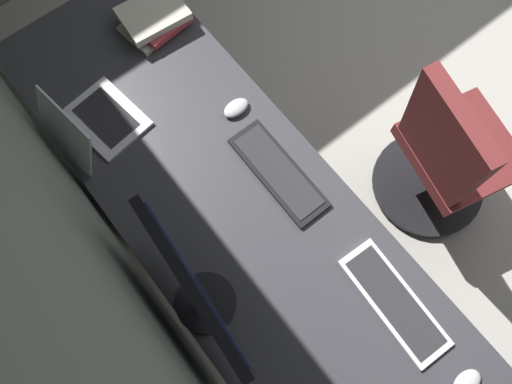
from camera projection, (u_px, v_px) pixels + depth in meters
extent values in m
plane|color=#B2ADA3|center=(495.00, 58.00, 2.72)|extent=(5.29, 5.29, 0.00)
cube|color=slate|center=(70.00, 259.00, 1.04)|extent=(4.73, 0.10, 2.60)
cube|color=#38383D|center=(245.00, 222.00, 1.67)|extent=(2.37, 0.73, 0.03)
cylinder|color=silver|center=(156.00, 31.00, 2.36)|extent=(0.05, 0.05, 0.70)
cylinder|color=silver|center=(48.00, 99.00, 2.24)|extent=(0.05, 0.05, 0.70)
cube|color=#38383D|center=(185.00, 178.00, 2.11)|extent=(0.40, 0.50, 0.69)
cube|color=silver|center=(231.00, 145.00, 2.16)|extent=(0.37, 0.01, 0.61)
cylinder|color=black|center=(206.00, 303.00, 1.56)|extent=(0.20, 0.20, 0.01)
cylinder|color=black|center=(204.00, 301.00, 1.51)|extent=(0.04, 0.04, 0.10)
cube|color=black|center=(196.00, 293.00, 1.30)|extent=(0.53, 0.07, 0.34)
cube|color=#19234C|center=(201.00, 288.00, 1.30)|extent=(0.49, 0.04, 0.30)
cube|color=silver|center=(107.00, 118.00, 1.77)|extent=(0.31, 0.25, 0.01)
cube|color=#262628|center=(106.00, 117.00, 1.77)|extent=(0.24, 0.17, 0.00)
cube|color=silver|center=(65.00, 132.00, 1.64)|extent=(0.29, 0.12, 0.20)
cube|color=#B2BCCC|center=(65.00, 132.00, 1.64)|extent=(0.26, 0.10, 0.16)
cube|color=silver|center=(394.00, 302.00, 1.56)|extent=(0.43, 0.16, 0.02)
cube|color=#2D2D30|center=(395.00, 301.00, 1.55)|extent=(0.38, 0.13, 0.00)
cube|color=black|center=(278.00, 172.00, 1.70)|extent=(0.42, 0.14, 0.02)
cube|color=#2D2D30|center=(278.00, 171.00, 1.69)|extent=(0.38, 0.11, 0.00)
ellipsoid|color=silver|center=(236.00, 108.00, 1.78)|extent=(0.06, 0.10, 0.03)
ellipsoid|color=silver|center=(467.00, 383.00, 1.47)|extent=(0.06, 0.10, 0.03)
cube|color=beige|center=(154.00, 24.00, 1.90)|extent=(0.21, 0.26, 0.02)
cube|color=#B2383D|center=(157.00, 17.00, 1.89)|extent=(0.23, 0.22, 0.03)
cube|color=beige|center=(153.00, 13.00, 1.86)|extent=(0.21, 0.26, 0.03)
cube|color=maroon|center=(461.00, 150.00, 2.03)|extent=(0.52, 0.51, 0.07)
cube|color=maroon|center=(444.00, 142.00, 1.74)|extent=(0.41, 0.22, 0.50)
cylinder|color=black|center=(442.00, 169.00, 2.24)|extent=(0.05, 0.05, 0.37)
cylinder|color=black|center=(427.00, 183.00, 2.43)|extent=(0.56, 0.56, 0.03)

